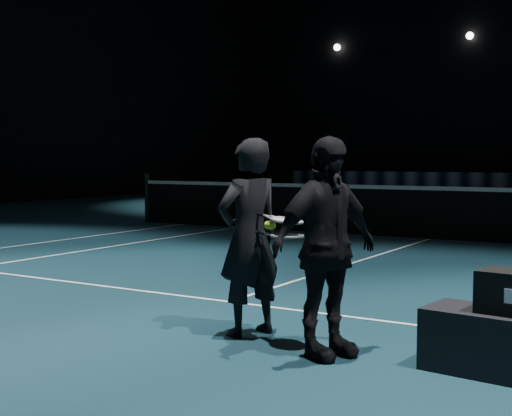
# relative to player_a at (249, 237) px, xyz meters

# --- Properties ---
(floor) EXTENTS (36.00, 36.00, 0.00)m
(floor) POSITION_rel_player_a_xyz_m (-0.87, 7.41, -0.80)
(floor) COLOR #0D232F
(floor) RESTS_ON ground
(court_lines) EXTENTS (10.98, 23.78, 0.01)m
(court_lines) POSITION_rel_player_a_xyz_m (-0.87, 7.41, -0.80)
(court_lines) COLOR white
(court_lines) RESTS_ON floor
(net_post_left) EXTENTS (0.10, 0.10, 1.10)m
(net_post_left) POSITION_rel_player_a_xyz_m (-7.27, 7.41, -0.25)
(net_post_left) COLOR black
(net_post_left) RESTS_ON floor
(net_mesh) EXTENTS (12.80, 0.02, 0.86)m
(net_mesh) POSITION_rel_player_a_xyz_m (-0.87, 7.41, -0.35)
(net_mesh) COLOR black
(net_mesh) RESTS_ON floor
(net_tape) EXTENTS (12.80, 0.03, 0.07)m
(net_tape) POSITION_rel_player_a_xyz_m (-0.87, 7.41, 0.11)
(net_tape) COLOR white
(net_tape) RESTS_ON net_mesh
(player_a) EXTENTS (0.58, 0.69, 1.60)m
(player_a) POSITION_rel_player_a_xyz_m (0.00, 0.00, 0.00)
(player_a) COLOR black
(player_a) RESTS_ON floor
(player_b) EXTENTS (0.72, 1.02, 1.60)m
(player_b) POSITION_rel_player_a_xyz_m (0.81, -0.26, 0.00)
(player_b) COLOR black
(player_b) RESTS_ON floor
(racket_lower) EXTENTS (0.71, 0.42, 0.03)m
(racket_lower) POSITION_rel_player_a_xyz_m (0.43, -0.14, 0.05)
(racket_lower) COLOR black
(racket_lower) RESTS_ON player_a
(racket_upper) EXTENTS (0.71, 0.38, 0.10)m
(racket_upper) POSITION_rel_player_a_xyz_m (0.39, -0.08, 0.16)
(racket_upper) COLOR black
(racket_upper) RESTS_ON player_b
(tennis_balls) EXTENTS (0.12, 0.10, 0.12)m
(tennis_balls) POSITION_rel_player_a_xyz_m (0.24, -0.07, 0.13)
(tennis_balls) COLOR #C3D82D
(tennis_balls) RESTS_ON racket_upper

